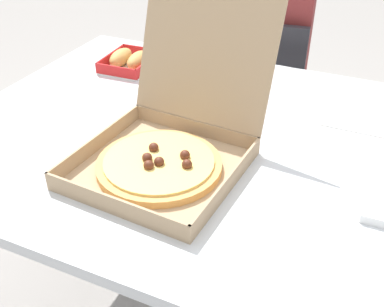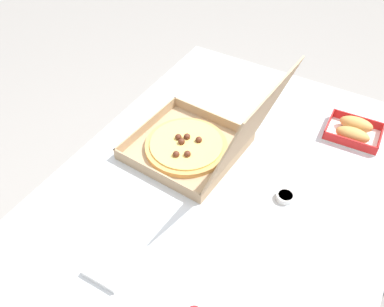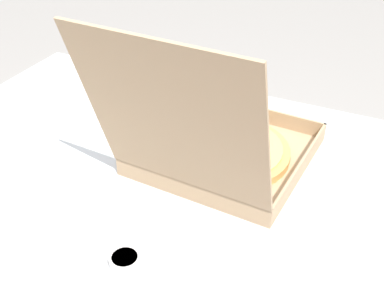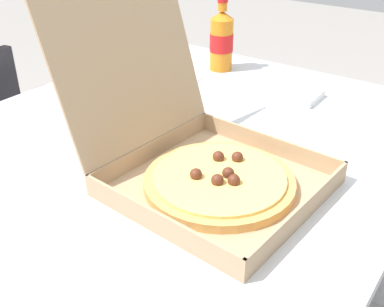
% 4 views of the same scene
% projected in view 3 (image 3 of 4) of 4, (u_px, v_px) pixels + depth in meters
% --- Properties ---
extents(dining_table, '(1.38, 1.04, 0.73)m').
position_uv_depth(dining_table, '(169.00, 224.00, 1.03)').
color(dining_table, silver).
rests_on(dining_table, ground_plane).
extents(pizza_box_open, '(0.39, 0.49, 0.39)m').
position_uv_depth(pizza_box_open, '(218.00, 146.00, 1.06)').
color(pizza_box_open, tan).
rests_on(pizza_box_open, dining_table).
extents(napkin_pile, '(0.11, 0.11, 0.02)m').
position_uv_depth(napkin_pile, '(35.00, 118.00, 1.25)').
color(napkin_pile, white).
rests_on(napkin_pile, dining_table).
extents(dipping_sauce_cup, '(0.06, 0.06, 0.02)m').
position_uv_depth(dipping_sauce_cup, '(125.00, 260.00, 0.84)').
color(dipping_sauce_cup, white).
rests_on(dipping_sauce_cup, dining_table).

